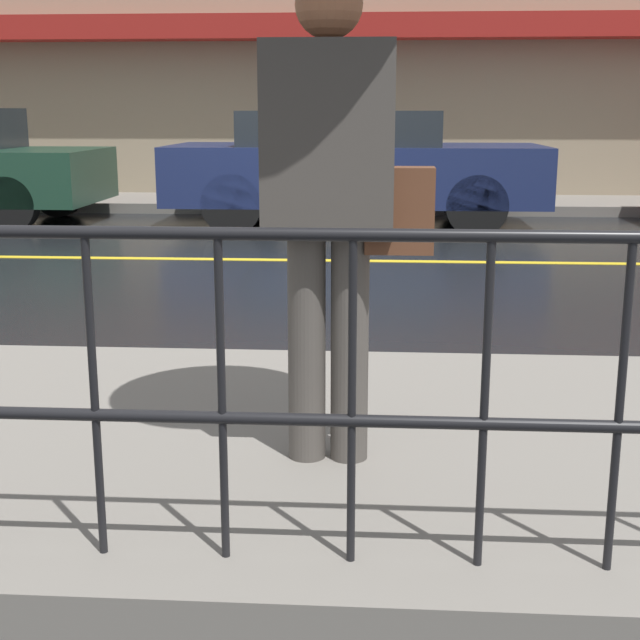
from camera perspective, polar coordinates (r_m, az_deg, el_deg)
name	(u,v)px	position (r m, az deg, el deg)	size (l,w,h in m)	color
ground_plane	(259,260)	(8.63, -3.93, 3.86)	(80.00, 80.00, 0.00)	black
sidewalk_near	(93,445)	(3.80, -14.31, -7.74)	(28.00, 2.54, 0.14)	slate
sidewalk_far	(301,203)	(13.21, -1.20, 7.47)	(28.00, 1.71, 0.14)	slate
lane_marking	(259,259)	(8.63, -3.93, 3.89)	(25.20, 0.12, 0.01)	gold
building_storefront	(306,6)	(14.20, -0.90, 19.48)	(28.00, 0.85, 5.92)	gray
pedestrian	(331,11)	(3.15, 0.70, 19.18)	(0.93, 0.93, 2.12)	#4C4742
car_navy	(353,166)	(11.05, 2.10, 9.83)	(4.52, 1.82, 1.40)	#19234C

